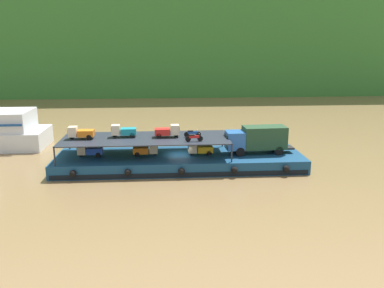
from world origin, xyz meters
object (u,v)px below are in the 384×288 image
at_px(cargo_barge, 180,161).
at_px(mini_truck_upper_mid, 123,131).
at_px(mini_truck_lower_mid, 200,149).
at_px(motorcycle_upper_centre, 192,133).
at_px(covered_lorry, 258,139).
at_px(mini_truck_upper_stern, 81,133).
at_px(motorcycle_upper_port, 194,138).
at_px(mini_truck_lower_aft, 146,150).
at_px(mini_truck_upper_fore, 167,131).
at_px(mini_truck_lower_stern, 90,150).

height_order(cargo_barge, mini_truck_upper_mid, mini_truck_upper_mid).
bearing_deg(mini_truck_upper_mid, mini_truck_lower_mid, -5.56).
height_order(mini_truck_upper_mid, motorcycle_upper_centre, mini_truck_upper_mid).
distance_m(covered_lorry, mini_truck_upper_stern, 19.70).
bearing_deg(motorcycle_upper_centre, motorcycle_upper_port, -89.46).
height_order(cargo_barge, mini_truck_lower_aft, mini_truck_lower_aft).
bearing_deg(mini_truck_upper_stern, mini_truck_lower_aft, -1.37).
bearing_deg(mini_truck_upper_fore, cargo_barge, -10.08).
bearing_deg(mini_truck_lower_stern, mini_truck_upper_stern, 176.57).
bearing_deg(mini_truck_lower_mid, mini_truck_upper_fore, 173.55).
relative_size(mini_truck_upper_mid, motorcycle_upper_port, 1.46).
bearing_deg(mini_truck_lower_mid, cargo_barge, 175.77).
distance_m(cargo_barge, mini_truck_lower_mid, 2.68).
distance_m(mini_truck_lower_mid, mini_truck_upper_stern, 13.25).
bearing_deg(mini_truck_upper_stern, motorcycle_upper_centre, -0.18).
distance_m(mini_truck_lower_aft, mini_truck_upper_fore, 3.16).
distance_m(mini_truck_upper_fore, motorcycle_upper_port, 3.60).
distance_m(mini_truck_upper_stern, mini_truck_upper_mid, 4.62).
xyz_separation_m(mini_truck_lower_stern, mini_truck_lower_aft, (6.21, -0.12, 0.00)).
relative_size(mini_truck_upper_fore, motorcycle_upper_port, 1.45).
xyz_separation_m(mini_truck_lower_stern, mini_truck_upper_stern, (-0.85, 0.05, 2.00)).
distance_m(mini_truck_upper_mid, mini_truck_upper_fore, 4.92).
xyz_separation_m(mini_truck_upper_mid, motorcycle_upper_port, (7.70, -2.68, -0.26)).
xyz_separation_m(covered_lorry, motorcycle_upper_port, (-7.39, -2.00, 0.74)).
relative_size(cargo_barge, mini_truck_lower_mid, 9.90).
bearing_deg(motorcycle_upper_port, mini_truck_upper_stern, 170.36).
xyz_separation_m(mini_truck_lower_mid, mini_truck_upper_fore, (-3.61, 0.41, 2.00)).
bearing_deg(cargo_barge, mini_truck_upper_mid, 173.96).
relative_size(mini_truck_lower_aft, mini_truck_upper_stern, 1.00).
bearing_deg(mini_truck_lower_mid, mini_truck_lower_stern, 179.13).
relative_size(cargo_barge, mini_truck_lower_stern, 10.01).
bearing_deg(mini_truck_upper_mid, mini_truck_upper_fore, -4.91).
xyz_separation_m(mini_truck_lower_mid, mini_truck_upper_stern, (-13.09, 0.24, 2.00)).
height_order(mini_truck_lower_mid, motorcycle_upper_centre, motorcycle_upper_centre).
relative_size(mini_truck_lower_mid, motorcycle_upper_port, 1.47).
height_order(mini_truck_upper_mid, motorcycle_upper_port, mini_truck_upper_mid).
bearing_deg(cargo_barge, mini_truck_lower_mid, -4.23).
relative_size(covered_lorry, mini_truck_lower_aft, 2.87).
xyz_separation_m(cargo_barge, motorcycle_upper_centre, (1.42, 0.03, 3.18)).
height_order(mini_truck_upper_fore, motorcycle_upper_centre, mini_truck_upper_fore).
distance_m(covered_lorry, motorcycle_upper_port, 7.70).
bearing_deg(motorcycle_upper_port, mini_truck_upper_mid, 160.83).
bearing_deg(mini_truck_lower_stern, motorcycle_upper_centre, 0.06).
bearing_deg(motorcycle_upper_centre, cargo_barge, -178.71).
height_order(mini_truck_lower_stern, mini_truck_lower_mid, same).
height_order(motorcycle_upper_port, motorcycle_upper_centre, same).
bearing_deg(mini_truck_lower_mid, mini_truck_upper_mid, 174.44).
distance_m(mini_truck_lower_stern, mini_truck_upper_stern, 2.17).
distance_m(cargo_barge, mini_truck_upper_mid, 7.18).
bearing_deg(cargo_barge, mini_truck_upper_fore, 169.92).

